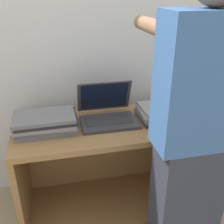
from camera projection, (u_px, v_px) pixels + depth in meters
The scene contains 6 objects.
wall_back at pixel (97, 28), 1.77m from camera, with size 8.00×0.05×2.40m.
cart at pixel (108, 160), 1.87m from camera, with size 1.20×0.53×0.66m.
laptop_open at pixel (108, 113), 1.70m from camera, with size 0.36×0.32×0.24m.
laptop_stack_left at pixel (46, 123), 1.57m from camera, with size 0.38×0.25×0.11m.
laptop_stack_right at pixel (167, 112), 1.73m from camera, with size 0.38×0.26×0.09m.
person at pixel (194, 138), 1.26m from camera, with size 0.40×0.52×1.58m.
Camera 1 is at (-0.31, -1.18, 1.44)m, focal length 42.00 mm.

